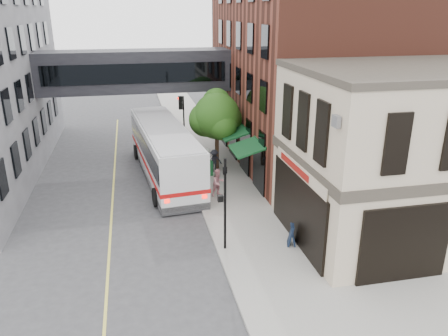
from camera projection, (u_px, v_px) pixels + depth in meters
name	position (u px, v px, depth m)	size (l,w,h in m)	color
ground	(226.00, 275.00, 18.87)	(120.00, 120.00, 0.00)	#38383A
sidewalk_main	(212.00, 165.00, 32.10)	(4.00, 60.00, 0.15)	gray
corner_building	(399.00, 155.00, 21.04)	(10.19, 8.12, 8.45)	#BDAF90
brick_building	(314.00, 65.00, 32.22)	(13.76, 18.00, 14.00)	#59281C
skyway_bridge	(135.00, 71.00, 32.59)	(14.00, 3.18, 3.00)	black
traffic_signal_near	(224.00, 193.00, 19.76)	(0.44, 0.22, 4.60)	black
traffic_signal_far	(182.00, 113.00, 33.40)	(0.53, 0.28, 4.50)	black
street_sign_pole	(206.00, 176.00, 24.72)	(0.08, 0.75, 3.00)	gray
street_tree	(216.00, 116.00, 30.11)	(3.80, 3.20, 5.60)	#382619
lane_marking	(113.00, 195.00, 27.07)	(0.12, 40.00, 0.01)	#D8CC4C
bus	(164.00, 149.00, 29.46)	(4.13, 13.07, 3.46)	silver
pedestrian_a	(208.00, 160.00, 30.22)	(0.62, 0.41, 1.69)	silver
pedestrian_b	(218.00, 183.00, 26.32)	(0.82, 0.64, 1.68)	pink
pedestrian_c	(214.00, 161.00, 30.29)	(1.03, 0.59, 1.59)	#202228
newspaper_box	(208.00, 168.00, 29.68)	(0.51, 0.45, 1.02)	#135425
sandwich_board	(292.00, 235.00, 20.87)	(0.37, 0.58, 1.04)	black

